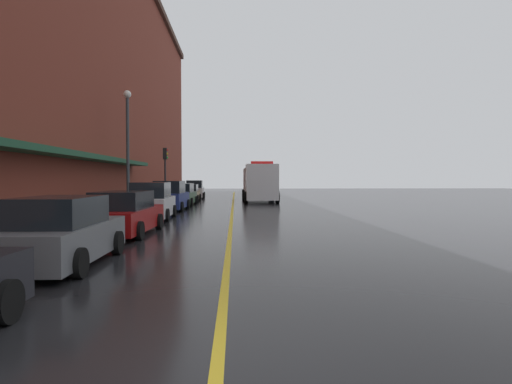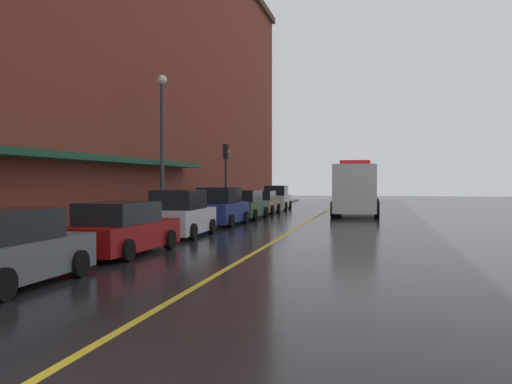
{
  "view_description": "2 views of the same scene",
  "coord_description": "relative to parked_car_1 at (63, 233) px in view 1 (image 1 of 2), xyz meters",
  "views": [
    {
      "loc": [
        0.21,
        -4.4,
        2.08
      ],
      "look_at": [
        1.35,
        19.15,
        1.31
      ],
      "focal_mm": 29.71,
      "sensor_mm": 36.0,
      "label": 1
    },
    {
      "loc": [
        3.81,
        -5.11,
        2.26
      ],
      "look_at": [
        -0.75,
        16.41,
        1.82
      ],
      "focal_mm": 40.96,
      "sensor_mm": 36.0,
      "label": 2
    }
  ],
  "objects": [
    {
      "name": "parking_meter_1",
      "position": [
        -1.44,
        5.3,
        0.29
      ],
      "size": [
        0.14,
        0.18,
        1.33
      ],
      "color": "#4C4C51",
      "rests_on": "sidewalk_left"
    },
    {
      "name": "parked_car_7",
      "position": [
        -0.06,
        33.47,
        0.09
      ],
      "size": [
        2.05,
        4.27,
        1.86
      ],
      "rotation": [
        0.0,
        0.0,
        1.6
      ],
      "color": "silver",
      "rests_on": "ground"
    },
    {
      "name": "parking_meter_0",
      "position": [
        -1.44,
        7.91,
        0.29
      ],
      "size": [
        0.14,
        0.18,
        1.33
      ],
      "color": "#4C4C51",
      "rests_on": "sidewalk_left"
    },
    {
      "name": "parked_car_3",
      "position": [
        -0.1,
        11.26,
        0.1
      ],
      "size": [
        2.12,
        4.3,
        1.88
      ],
      "rotation": [
        0.0,
        0.0,
        1.59
      ],
      "color": "silver",
      "rests_on": "ground"
    },
    {
      "name": "parked_car_2",
      "position": [
        0.01,
        5.58,
        -0.02
      ],
      "size": [
        2.21,
        4.97,
        1.6
      ],
      "rotation": [
        0.0,
        0.0,
        1.53
      ],
      "color": "maroon",
      "rests_on": "ground"
    },
    {
      "name": "parked_car_6",
      "position": [
        -0.1,
        27.88,
        -0.04
      ],
      "size": [
        2.05,
        4.29,
        1.54
      ],
      "rotation": [
        0.0,
        0.0,
        1.58
      ],
      "color": "#A5844C",
      "rests_on": "ground"
    },
    {
      "name": "parked_car_1",
      "position": [
        0.0,
        0.0,
        0.0
      ],
      "size": [
        1.97,
        4.5,
        1.65
      ],
      "rotation": [
        0.0,
        0.0,
        1.56
      ],
      "color": "#595B60",
      "rests_on": "ground"
    },
    {
      "name": "brick_building_left",
      "position": [
        -7.59,
        18.16,
        8.94
      ],
      "size": [
        9.36,
        64.0,
        19.41
      ],
      "color": "maroon",
      "rests_on": "ground"
    },
    {
      "name": "street_lamp_left",
      "position": [
        -2.04,
        14.35,
        3.62
      ],
      "size": [
        0.44,
        0.44,
        6.94
      ],
      "color": "#33383D",
      "rests_on": "sidewalk_left"
    },
    {
      "name": "box_truck",
      "position": [
        6.24,
        27.77,
        0.88
      ],
      "size": [
        2.98,
        9.07,
        3.47
      ],
      "rotation": [
        0.0,
        0.0,
        -1.56
      ],
      "color": "silver",
      "rests_on": "ground"
    },
    {
      "name": "sidewalk_left",
      "position": [
        -2.29,
        19.16,
        -0.7
      ],
      "size": [
        2.4,
        70.0,
        0.15
      ],
      "primitive_type": "cube",
      "color": "gray",
      "rests_on": "ground"
    },
    {
      "name": "parked_car_5",
      "position": [
        0.01,
        22.49,
        0.02
      ],
      "size": [
        2.04,
        4.47,
        1.69
      ],
      "rotation": [
        0.0,
        0.0,
        1.54
      ],
      "color": "#2D5133",
      "rests_on": "ground"
    },
    {
      "name": "traffic_light_near",
      "position": [
        -1.38,
        23.23,
        2.38
      ],
      "size": [
        0.38,
        0.36,
        4.3
      ],
      "color": "#232326",
      "rests_on": "sidewalk_left"
    },
    {
      "name": "parking_meter_2",
      "position": [
        -1.44,
        10.17,
        0.29
      ],
      "size": [
        0.14,
        0.18,
        1.33
      ],
      "color": "#4C4C51",
      "rests_on": "sidewalk_left"
    },
    {
      "name": "parked_car_4",
      "position": [
        -0.11,
        17.31,
        0.11
      ],
      "size": [
        2.19,
        4.36,
        1.91
      ],
      "rotation": [
        0.0,
        0.0,
        1.54
      ],
      "color": "navy",
      "rests_on": "ground"
    },
    {
      "name": "lane_center_stripe",
      "position": [
        3.91,
        19.16,
        -0.77
      ],
      "size": [
        0.16,
        70.0,
        0.01
      ],
      "primitive_type": "cube",
      "color": "gold",
      "rests_on": "ground"
    },
    {
      "name": "ground_plane",
      "position": [
        3.91,
        19.16,
        -0.77
      ],
      "size": [
        112.0,
        112.0,
        0.0
      ],
      "primitive_type": "plane",
      "color": "black"
    }
  ]
}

